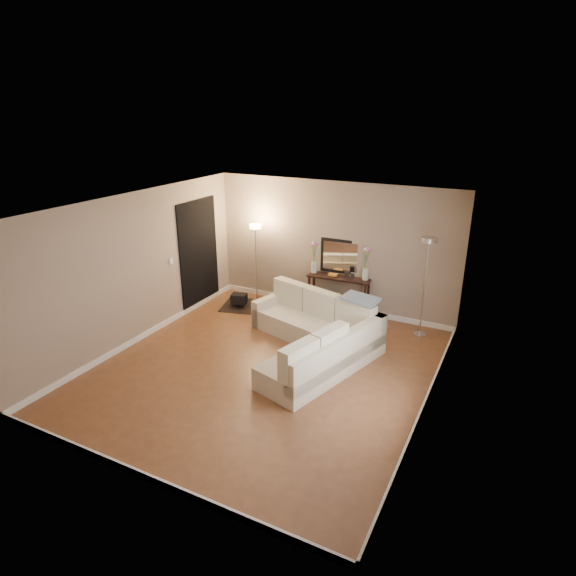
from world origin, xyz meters
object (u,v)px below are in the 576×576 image
at_px(sectional_sofa, 316,335).
at_px(floor_lamp_lit, 256,248).
at_px(floor_lamp_unlit, 427,268).
at_px(console_table, 335,292).

distance_m(sectional_sofa, floor_lamp_lit, 2.68).
distance_m(floor_lamp_lit, floor_lamp_unlit, 3.47).
height_order(console_table, floor_lamp_lit, floor_lamp_lit).
relative_size(sectional_sofa, floor_lamp_lit, 1.73).
distance_m(console_table, floor_lamp_unlit, 2.00).
relative_size(sectional_sofa, console_table, 2.28).
bearing_deg(console_table, floor_lamp_lit, -172.97).
height_order(floor_lamp_lit, floor_lamp_unlit, floor_lamp_unlit).
bearing_deg(console_table, floor_lamp_unlit, -8.85).
relative_size(sectional_sofa, floor_lamp_unlit, 1.57).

